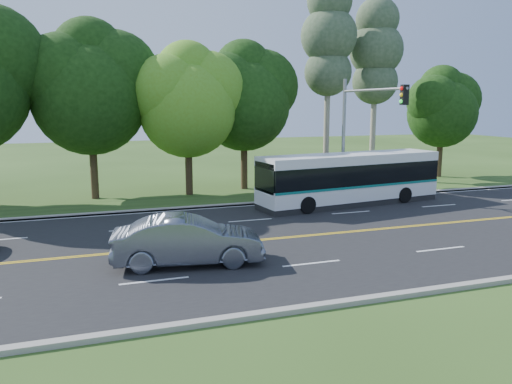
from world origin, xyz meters
name	(u,v)px	position (x,y,z in m)	size (l,w,h in m)	color
ground	(287,238)	(0.00, 0.00, 0.00)	(120.00, 120.00, 0.00)	#2C4717
road	(287,238)	(0.00, 0.00, 0.01)	(60.00, 14.00, 0.02)	black
curb_north	(239,204)	(0.00, 7.15, 0.07)	(60.00, 0.30, 0.15)	gray
curb_south	(381,298)	(0.00, -7.15, 0.07)	(60.00, 0.30, 0.15)	gray
grass_verge	(230,199)	(0.00, 9.00, 0.05)	(60.00, 4.00, 0.10)	#2C4717
lane_markings	(285,238)	(-0.09, 0.00, 0.02)	(57.60, 13.82, 0.00)	gold
tree_row	(131,84)	(-5.15, 12.13, 6.73)	(44.70, 9.10, 13.84)	#301E15
bougainvillea_hedge	(345,184)	(7.18, 8.15, 0.72)	(9.50, 2.25, 1.50)	#9E0D3B
traffic_signal	(361,121)	(6.49, 5.40, 4.67)	(0.42, 6.10, 7.00)	gray
transit_bus	(350,179)	(6.01, 5.51, 1.42)	(11.03, 3.76, 2.83)	silver
sedan	(188,241)	(-4.64, -2.18, 0.88)	(1.81, 5.20, 1.71)	slate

